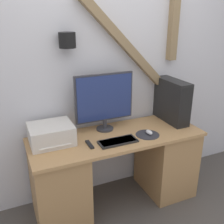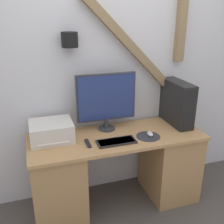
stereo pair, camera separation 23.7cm
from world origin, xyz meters
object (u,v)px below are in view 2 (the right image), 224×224
(mouse, at_px, (150,134))
(remote_control, at_px, (88,143))
(keyboard, at_px, (116,142))
(printer, at_px, (51,131))
(monitor, at_px, (106,99))
(computer_tower, at_px, (177,103))

(mouse, height_order, remote_control, mouse)
(mouse, bearing_deg, keyboard, -175.51)
(mouse, distance_m, printer, 0.91)
(keyboard, xyz_separation_m, printer, (-0.54, 0.24, 0.07))
(mouse, xyz_separation_m, printer, (-0.88, 0.21, 0.06))
(monitor, distance_m, computer_tower, 0.74)
(keyboard, distance_m, computer_tower, 0.80)
(keyboard, relative_size, computer_tower, 0.76)
(computer_tower, bearing_deg, remote_control, -169.27)
(remote_control, bearing_deg, computer_tower, 10.73)
(remote_control, bearing_deg, monitor, 45.99)
(monitor, relative_size, keyboard, 1.66)
(mouse, distance_m, computer_tower, 0.49)
(monitor, bearing_deg, keyboard, -90.11)
(printer, bearing_deg, keyboard, -23.57)
(printer, bearing_deg, remote_control, -32.48)
(remote_control, bearing_deg, keyboard, -11.43)
(mouse, bearing_deg, remote_control, 177.71)
(mouse, distance_m, remote_control, 0.59)
(monitor, xyz_separation_m, computer_tower, (0.73, -0.07, -0.09))
(keyboard, height_order, remote_control, keyboard)
(computer_tower, relative_size, printer, 1.22)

